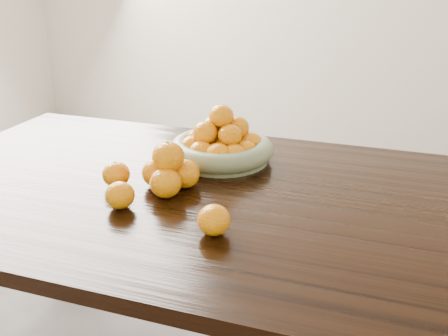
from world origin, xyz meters
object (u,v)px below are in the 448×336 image
(fruit_bowl, at_px, (221,145))
(orange_pyramid, at_px, (169,171))
(dining_table, at_px, (242,224))
(loose_orange_0, at_px, (116,174))

(fruit_bowl, height_order, orange_pyramid, fruit_bowl)
(dining_table, distance_m, orange_pyramid, 0.25)
(fruit_bowl, distance_m, orange_pyramid, 0.26)
(dining_table, height_order, loose_orange_0, loose_orange_0)
(dining_table, relative_size, loose_orange_0, 26.07)
(fruit_bowl, bearing_deg, dining_table, -58.65)
(dining_table, xyz_separation_m, fruit_bowl, (-0.14, 0.23, 0.14))
(dining_table, xyz_separation_m, loose_orange_0, (-0.35, -0.06, 0.13))
(fruit_bowl, relative_size, orange_pyramid, 2.03)
(dining_table, distance_m, loose_orange_0, 0.37)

